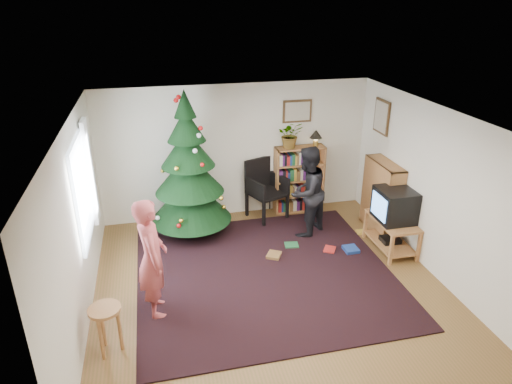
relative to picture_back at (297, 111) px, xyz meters
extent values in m
plane|color=brown|center=(-1.15, -2.48, -1.95)|extent=(5.00, 5.00, 0.00)
plane|color=white|center=(-1.15, -2.48, 0.55)|extent=(5.00, 5.00, 0.00)
cube|color=silver|center=(-1.15, 0.02, -0.70)|extent=(5.00, 0.02, 2.50)
cube|color=silver|center=(-1.15, -4.97, -0.70)|extent=(5.00, 0.02, 2.50)
cube|color=silver|center=(-3.65, -2.48, -0.70)|extent=(0.02, 5.00, 2.50)
cube|color=silver|center=(1.35, -2.48, -0.70)|extent=(0.02, 5.00, 2.50)
cube|color=black|center=(-1.15, -2.17, -1.94)|extent=(3.80, 3.60, 0.02)
cube|color=silver|center=(-3.62, -1.88, -0.45)|extent=(0.04, 1.20, 1.40)
cube|color=white|center=(-3.58, -1.18, -0.45)|extent=(0.06, 0.35, 1.60)
cube|color=#4C3319|center=(0.00, 0.00, 0.00)|extent=(0.55, 0.03, 0.42)
cube|color=beige|center=(0.00, 0.00, 0.00)|extent=(0.47, 0.01, 0.34)
cube|color=#4C3319|center=(1.33, -0.73, 0.00)|extent=(0.03, 0.50, 0.60)
cube|color=beige|center=(1.33, -0.73, 0.00)|extent=(0.01, 0.42, 0.52)
cylinder|color=#3F2816|center=(-2.09, -0.59, -1.81)|extent=(0.14, 0.14, 0.27)
cone|color=black|center=(-2.09, -0.59, -1.28)|extent=(1.41, 1.41, 0.80)
cone|color=black|center=(-2.09, -0.59, -0.80)|extent=(1.18, 1.18, 0.71)
cone|color=black|center=(-2.09, -0.59, -0.36)|extent=(0.91, 0.91, 0.63)
cone|color=black|center=(-2.09, -0.59, 0.03)|extent=(0.64, 0.64, 0.55)
cone|color=black|center=(-2.09, -0.59, 0.38)|extent=(0.36, 0.36, 0.45)
cube|color=#A9703C|center=(0.04, -0.14, -1.30)|extent=(0.95, 0.30, 1.30)
cube|color=#A9703C|center=(0.04, -0.14, -0.66)|extent=(0.95, 0.30, 0.03)
cube|color=#A9703C|center=(1.19, -1.28, -1.30)|extent=(0.30, 0.95, 1.30)
cube|color=#A9703C|center=(1.19, -1.28, -0.66)|extent=(0.30, 0.95, 0.03)
cube|color=#A9703C|center=(1.07, -1.93, -1.42)|extent=(0.54, 0.97, 0.04)
cube|color=#A9703C|center=(0.83, -2.39, -1.69)|extent=(0.05, 0.05, 0.51)
cube|color=#A9703C|center=(1.31, -2.39, -1.69)|extent=(0.05, 0.05, 0.51)
cube|color=#A9703C|center=(0.83, -1.47, -1.69)|extent=(0.05, 0.05, 0.51)
cube|color=#A9703C|center=(1.31, -1.47, -1.69)|extent=(0.05, 0.05, 0.51)
cube|color=#A9703C|center=(1.07, -1.93, -1.83)|extent=(0.50, 0.93, 0.03)
cube|color=black|center=(1.07, -1.93, -1.77)|extent=(0.30, 0.25, 0.08)
cube|color=black|center=(1.07, -1.93, -1.14)|extent=(0.55, 0.60, 0.53)
cube|color=#5DA4FF|center=(0.79, -1.93, -1.14)|extent=(0.01, 0.47, 0.38)
cube|color=black|center=(-0.64, -0.31, -1.45)|extent=(0.80, 0.80, 0.05)
cube|color=black|center=(-0.64, -0.03, -1.14)|extent=(0.58, 0.28, 0.61)
cube|color=black|center=(-0.91, -0.59, -1.70)|extent=(0.07, 0.07, 0.50)
cube|color=black|center=(-0.36, -0.59, -1.70)|extent=(0.07, 0.07, 0.50)
cube|color=black|center=(-0.91, -0.04, -1.70)|extent=(0.07, 0.07, 0.50)
cube|color=black|center=(-0.36, -0.04, -1.70)|extent=(0.07, 0.07, 0.50)
cylinder|color=#A9703C|center=(-3.35, -3.35, -1.34)|extent=(0.38, 0.38, 0.04)
cylinder|color=#A9703C|center=(-3.21, -3.35, -1.66)|extent=(0.05, 0.05, 0.59)
cylinder|color=#A9703C|center=(-3.42, -3.23, -1.66)|extent=(0.05, 0.05, 0.59)
cylinder|color=#A9703C|center=(-3.42, -3.47, -1.66)|extent=(0.05, 0.05, 0.59)
imported|color=#B4484B|center=(-2.78, -2.70, -1.13)|extent=(0.45, 0.64, 1.65)
imported|color=black|center=(-0.13, -1.09, -1.14)|extent=(0.99, 0.96, 1.61)
imported|color=gray|center=(-0.16, -0.14, -0.40)|extent=(0.51, 0.46, 0.50)
cylinder|color=#A57F33|center=(0.34, -0.14, -0.60)|extent=(0.10, 0.10, 0.10)
sphere|color=#FFD88C|center=(0.34, -0.14, -0.49)|extent=(0.10, 0.10, 0.10)
cone|color=black|center=(0.34, -0.14, -0.42)|extent=(0.23, 0.23, 0.16)
cube|color=#A51E19|center=(0.07, -1.77, -1.91)|extent=(0.20, 0.20, 0.08)
cube|color=navy|center=(0.40, -1.87, -1.91)|extent=(0.20, 0.20, 0.08)
cube|color=#1E592D|center=(-0.51, -1.48, -1.91)|extent=(0.20, 0.20, 0.08)
cube|color=gold|center=(0.85, -1.31, -1.91)|extent=(0.20, 0.20, 0.08)
cube|color=brown|center=(-0.89, -1.75, -1.91)|extent=(0.20, 0.20, 0.08)
camera|label=1|loc=(-2.62, -7.89, 1.99)|focal=32.00mm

